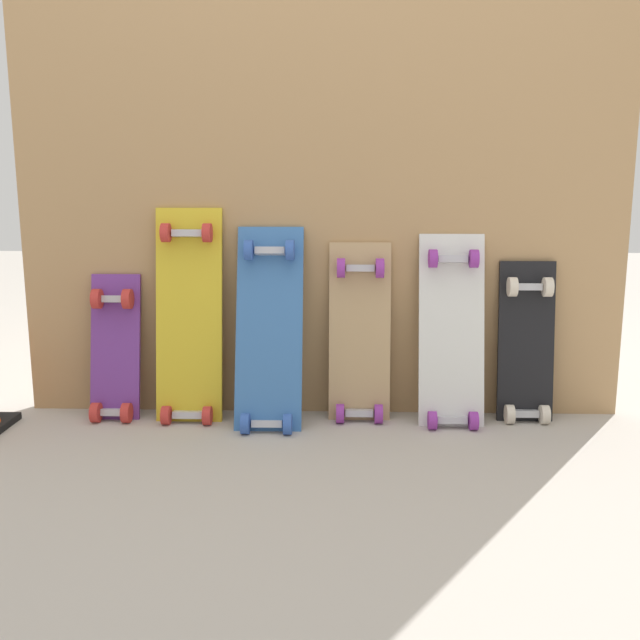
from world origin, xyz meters
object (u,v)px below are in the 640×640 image
object	(u,v)px
skateboard_natural	(360,341)
skateboard_yellow	(189,324)
skateboard_blue	(269,337)
skateboard_white	(452,339)
skateboard_purple	(115,355)
skateboard_black	(526,350)

from	to	relation	value
skateboard_natural	skateboard_yellow	bearing A→B (deg)	-178.42
skateboard_blue	skateboard_white	bearing A→B (deg)	3.36
skateboard_natural	skateboard_white	world-z (taller)	skateboard_white
skateboard_yellow	skateboard_blue	size ratio (longest dim) A/B	1.09
skateboard_purple	skateboard_white	world-z (taller)	skateboard_white
skateboard_yellow	skateboard_blue	world-z (taller)	skateboard_yellow
skateboard_purple	skateboard_black	xyz separation A→B (m)	(1.46, 0.02, 0.03)
skateboard_yellow	skateboard_black	bearing A→B (deg)	1.05
skateboard_white	skateboard_black	distance (m)	0.27
skateboard_white	skateboard_black	size ratio (longest dim) A/B	1.16
skateboard_yellow	skateboard_natural	world-z (taller)	skateboard_yellow
skateboard_black	skateboard_yellow	bearing A→B (deg)	-178.95
skateboard_blue	skateboard_black	size ratio (longest dim) A/B	1.19
skateboard_purple	skateboard_blue	world-z (taller)	skateboard_blue
skateboard_yellow	skateboard_blue	bearing A→B (deg)	-10.02
skateboard_blue	skateboard_white	distance (m)	0.63
skateboard_purple	skateboard_yellow	bearing A→B (deg)	-0.07
skateboard_blue	skateboard_white	size ratio (longest dim) A/B	1.03
skateboard_blue	skateboard_natural	size ratio (longest dim) A/B	1.08
skateboard_white	skateboard_yellow	bearing A→B (deg)	179.15
skateboard_purple	skateboard_blue	xyz separation A→B (m)	(0.56, -0.05, 0.08)
skateboard_yellow	skateboard_black	world-z (taller)	skateboard_yellow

